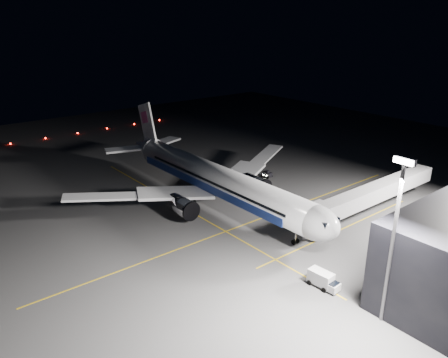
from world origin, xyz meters
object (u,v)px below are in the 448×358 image
Objects in this scene: floodlight_mast_south at (395,228)px; safety_cone_b at (272,201)px; jet_bridge at (371,194)px; baggage_tug at (267,174)px; service_truck at (323,280)px; safety_cone_c at (215,189)px; safety_cone_a at (247,193)px; airliner at (214,179)px.

floodlight_mast_south reaches higher than safety_cone_b.
safety_cone_b is (-16.00, -9.06, -4.31)m from jet_bridge.
baggage_tug is 4.44× the size of safety_cone_b.
floodlight_mast_south reaches higher than service_truck.
service_truck is at bearing -15.59° from safety_cone_c.
safety_cone_a is 1.06× the size of safety_cone_c.
service_truck reaches higher than safety_cone_b.
floodlight_mast_south is 39.70× the size of safety_cone_c.
safety_cone_b is (11.25, -9.62, -0.47)m from baggage_tug.
floodlight_mast_south is 37.81× the size of safety_cone_b.
airliner is 19.58m from baggage_tug.
floodlight_mast_south is 37.33× the size of safety_cone_a.
floodlight_mast_south is 14.24m from service_truck.
jet_bridge is at bearing 106.44° from service_truck.
safety_cone_b is (7.08, 9.00, -4.89)m from airliner.
safety_cone_b is at bearing -48.55° from baggage_tug.
floodlight_mast_south reaches higher than jet_bridge.
safety_cone_b is (-34.00, 15.01, -12.10)m from floodlight_mast_south.
jet_bridge is at bearing -9.19° from baggage_tug.
airliner reaches higher than safety_cone_b.
jet_bridge is at bearing 25.81° from safety_cone_c.
safety_cone_a is 6.62m from safety_cone_b.
jet_bridge is 18.89m from safety_cone_b.
floodlight_mast_south reaches higher than airliner.
airliner is at bearing -85.39° from baggage_tug.
floodlight_mast_south is 52.81m from baggage_tug.
jet_bridge reaches higher than baggage_tug.
baggage_tug is at bearing 114.19° from safety_cone_a.
jet_bridge is at bearing 38.04° from airliner.
floodlight_mast_south reaches higher than safety_cone_c.
jet_bridge is 1.66× the size of floodlight_mast_south.
safety_cone_b reaches higher than safety_cone_c.
jet_bridge is 25.00m from safety_cone_a.
safety_cone_c is (-1.11, -14.27, -0.48)m from baggage_tug.
baggage_tug is at bearing 85.55° from safety_cone_c.
service_truck reaches higher than safety_cone_c.
safety_cone_a reaches higher than safety_cone_b.
safety_cone_c is (-37.52, 10.47, -0.95)m from service_truck.
service_truck is at bearing -179.25° from floodlight_mast_south.
floodlight_mast_south is at bearing -53.21° from jet_bridge.
baggage_tug is at bearing 141.51° from service_truck.
safety_cone_a is at bearing 33.74° from safety_cone_c.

